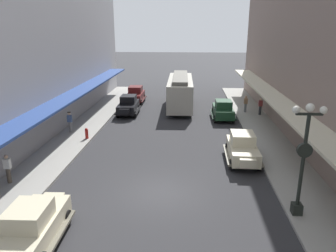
# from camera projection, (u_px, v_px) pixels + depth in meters

# --- Properties ---
(ground_plane) EXTENTS (200.00, 200.00, 0.00)m
(ground_plane) POSITION_uv_depth(u_px,v_px,m) (160.00, 192.00, 16.75)
(ground_plane) COLOR #2D2D30
(sidewalk_left) EXTENTS (3.00, 60.00, 0.15)m
(sidewalk_left) POSITION_uv_depth(u_px,v_px,m) (22.00, 186.00, 17.22)
(sidewalk_left) COLOR #99968E
(sidewalk_left) RESTS_ON ground
(sidewalk_right) EXTENTS (3.00, 60.00, 0.15)m
(sidewalk_right) POSITION_uv_depth(u_px,v_px,m) (307.00, 196.00, 16.23)
(sidewalk_right) COLOR #99968E
(sidewalk_right) RESTS_ON ground
(parked_car_0) EXTENTS (2.15, 4.26, 1.84)m
(parked_car_0) POSITION_uv_depth(u_px,v_px,m) (135.00, 94.00, 36.61)
(parked_car_0) COLOR #591919
(parked_car_0) RESTS_ON ground
(parked_car_1) EXTENTS (2.22, 4.29, 1.84)m
(parked_car_1) POSITION_uv_depth(u_px,v_px,m) (128.00, 105.00, 31.68)
(parked_car_1) COLOR black
(parked_car_1) RESTS_ON ground
(parked_car_2) EXTENTS (2.18, 4.27, 1.84)m
(parked_car_2) POSITION_uv_depth(u_px,v_px,m) (223.00, 109.00, 29.94)
(parked_car_2) COLOR #193D23
(parked_car_2) RESTS_ON ground
(parked_car_3) EXTENTS (2.18, 4.27, 1.84)m
(parked_car_3) POSITION_uv_depth(u_px,v_px,m) (242.00, 147.00, 20.41)
(parked_car_3) COLOR beige
(parked_car_3) RESTS_ON ground
(parked_car_4) EXTENTS (2.26, 4.30, 1.84)m
(parked_car_4) POSITION_uv_depth(u_px,v_px,m) (33.00, 224.00, 12.42)
(parked_car_4) COLOR beige
(parked_car_4) RESTS_ON ground
(streetcar) EXTENTS (2.73, 9.65, 3.46)m
(streetcar) POSITION_uv_depth(u_px,v_px,m) (180.00, 90.00, 33.92)
(streetcar) COLOR #ADA899
(streetcar) RESTS_ON ground
(lamp_post_with_clock) EXTENTS (1.42, 0.44, 5.16)m
(lamp_post_with_clock) POSITION_uv_depth(u_px,v_px,m) (304.00, 156.00, 13.74)
(lamp_post_with_clock) COLOR black
(lamp_post_with_clock) RESTS_ON sidewalk_right
(fire_hydrant) EXTENTS (0.24, 0.24, 0.82)m
(fire_hydrant) POSITION_uv_depth(u_px,v_px,m) (87.00, 133.00, 24.35)
(fire_hydrant) COLOR #B21E19
(fire_hydrant) RESTS_ON sidewalk_left
(pedestrian_0) EXTENTS (0.36, 0.24, 1.64)m
(pedestrian_0) POSITION_uv_depth(u_px,v_px,m) (8.00, 168.00, 17.24)
(pedestrian_0) COLOR #4C4238
(pedestrian_0) RESTS_ON sidewalk_left
(pedestrian_1) EXTENTS (0.36, 0.24, 1.64)m
(pedestrian_1) POSITION_uv_depth(u_px,v_px,m) (260.00, 106.00, 30.90)
(pedestrian_1) COLOR #2D2D33
(pedestrian_1) RESTS_ON sidewalk_right
(pedestrian_3) EXTENTS (0.36, 0.28, 1.67)m
(pedestrian_3) POSITION_uv_depth(u_px,v_px,m) (70.00, 122.00, 25.73)
(pedestrian_3) COLOR slate
(pedestrian_3) RESTS_ON sidewalk_left
(pedestrian_4) EXTENTS (0.36, 0.24, 1.64)m
(pedestrian_4) POSITION_uv_depth(u_px,v_px,m) (246.00, 104.00, 31.88)
(pedestrian_4) COLOR slate
(pedestrian_4) RESTS_ON sidewalk_right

